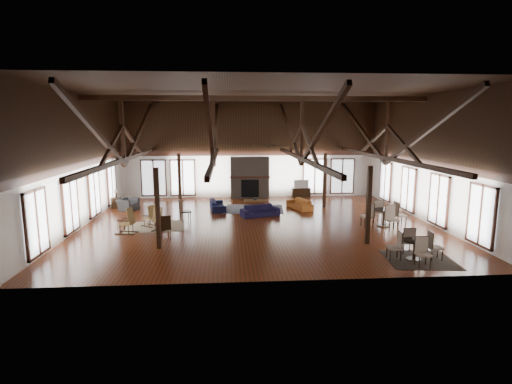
{
  "coord_description": "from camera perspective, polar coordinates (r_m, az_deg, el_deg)",
  "views": [
    {
      "loc": [
        -1.42,
        -18.18,
        4.6
      ],
      "look_at": [
        -0.02,
        1.0,
        1.33
      ],
      "focal_mm": 28.0,
      "sensor_mm": 36.0,
      "label": 1
    }
  ],
  "objects": [
    {
      "name": "rocking_chair_c",
      "position": [
        17.82,
        -17.76,
        -4.04
      ],
      "size": [
        0.96,
        0.65,
        1.13
      ],
      "rotation": [
        0.0,
        0.0,
        1.34
      ],
      "color": "olive",
      "rests_on": "floor"
    },
    {
      "name": "cafe_table_far",
      "position": [
        19.11,
        17.8,
        -3.08
      ],
      "size": [
        2.12,
        2.12,
        1.1
      ],
      "rotation": [
        0.0,
        0.0,
        0.07
      ],
      "color": "black",
      "rests_on": "floor"
    },
    {
      "name": "fireplace",
      "position": [
        25.11,
        -0.9,
        2.06
      ],
      "size": [
        2.5,
        0.69,
        2.6
      ],
      "color": "brown",
      "rests_on": "floor"
    },
    {
      "name": "vase",
      "position": [
        21.86,
        -0.11,
        -0.94
      ],
      "size": [
        0.2,
        0.2,
        0.19
      ],
      "primitive_type": "imported",
      "rotation": [
        0.0,
        0.0,
        -0.08
      ],
      "color": "#B2B2B2",
      "rests_on": "coffee_table"
    },
    {
      "name": "wall_right",
      "position": [
        20.54,
        23.21,
        4.39
      ],
      "size": [
        0.02,
        14.0,
        6.0
      ],
      "primitive_type": "cube",
      "color": "white",
      "rests_on": "floor"
    },
    {
      "name": "wall_left",
      "position": [
        19.4,
        -24.05,
        4.07
      ],
      "size": [
        0.02,
        14.0,
        6.0
      ],
      "primitive_type": "cube",
      "color": "white",
      "rests_on": "floor"
    },
    {
      "name": "cup_near",
      "position": [
        14.68,
        21.65,
        -6.26
      ],
      "size": [
        0.14,
        0.14,
        0.1
      ],
      "primitive_type": "imported",
      "rotation": [
        0.0,
        0.0,
        0.14
      ],
      "color": "#B2B2B2",
      "rests_on": "cafe_table_near"
    },
    {
      "name": "post_grid",
      "position": [
        18.49,
        0.28,
        0.06
      ],
      "size": [
        8.16,
        7.16,
        3.05
      ],
      "color": "black",
      "rests_on": "floor"
    },
    {
      "name": "sofa_navy_left",
      "position": [
        21.78,
        -5.5,
        -1.87
      ],
      "size": [
        1.94,
        0.94,
        0.54
      ],
      "primitive_type": "imported",
      "rotation": [
        0.0,
        0.0,
        1.69
      ],
      "color": "#131636",
      "rests_on": "floor"
    },
    {
      "name": "armchair",
      "position": [
        22.7,
        -17.8,
        -1.7
      ],
      "size": [
        1.26,
        1.2,
        0.64
      ],
      "primitive_type": "imported",
      "rotation": [
        0.0,
        0.0,
        1.13
      ],
      "color": "#2D2D2F",
      "rests_on": "floor"
    },
    {
      "name": "coffee_table",
      "position": [
        21.92,
        -0.11,
        -1.32
      ],
      "size": [
        1.32,
        0.73,
        0.49
      ],
      "rotation": [
        0.0,
        0.0,
        -0.07
      ],
      "color": "brown",
      "rests_on": "floor"
    },
    {
      "name": "sofa_orange",
      "position": [
        22.09,
        6.24,
        -1.73
      ],
      "size": [
        1.97,
        1.28,
        0.54
      ],
      "primitive_type": "imported",
      "rotation": [
        0.0,
        0.0,
        -1.24
      ],
      "color": "#AB5A21",
      "rests_on": "floor"
    },
    {
      "name": "sofa_navy_front",
      "position": [
        20.23,
        0.58,
        -2.69
      ],
      "size": [
        2.07,
        1.34,
        0.56
      ],
      "primitive_type": "imported",
      "rotation": [
        0.0,
        0.0,
        0.33
      ],
      "color": "#161232",
      "rests_on": "floor"
    },
    {
      "name": "wall_front",
      "position": [
        11.38,
        3.02,
        1.53
      ],
      "size": [
        16.0,
        0.02,
        6.0
      ],
      "primitive_type": "cube",
      "color": "white",
      "rests_on": "floor"
    },
    {
      "name": "television",
      "position": [
        25.64,
        6.43,
        1.16
      ],
      "size": [
        0.94,
        0.19,
        0.54
      ],
      "primitive_type": "imported",
      "rotation": [
        0.0,
        0.0,
        0.07
      ],
      "color": "#B2B2B2",
      "rests_on": "tv_console"
    },
    {
      "name": "roof_truss",
      "position": [
        18.24,
        0.29,
        7.84
      ],
      "size": [
        15.6,
        14.07,
        3.14
      ],
      "color": "black",
      "rests_on": "wall_back"
    },
    {
      "name": "cafe_table_near",
      "position": [
        14.81,
        21.73,
        -7.19
      ],
      "size": [
        1.89,
        1.89,
        0.98
      ],
      "rotation": [
        0.0,
        0.0,
        -0.07
      ],
      "color": "black",
      "rests_on": "floor"
    },
    {
      "name": "rug_navy",
      "position": [
        21.97,
        -0.32,
        -2.43
      ],
      "size": [
        3.39,
        2.68,
        0.01
      ],
      "primitive_type": "cube",
      "rotation": [
        0.0,
        0.0,
        -0.09
      ],
      "color": "#171E40",
      "rests_on": "floor"
    },
    {
      "name": "wall_back",
      "position": [
        25.27,
        -0.95,
        6.01
      ],
      "size": [
        16.0,
        0.02,
        6.0
      ],
      "primitive_type": "cube",
      "color": "white",
      "rests_on": "floor"
    },
    {
      "name": "cup_far",
      "position": [
        19.03,
        18.02,
        -2.26
      ],
      "size": [
        0.13,
        0.13,
        0.09
      ],
      "primitive_type": "imported",
      "rotation": [
        0.0,
        0.0,
        -0.25
      ],
      "color": "#B2B2B2",
      "rests_on": "cafe_table_far"
    },
    {
      "name": "ceiling",
      "position": [
        18.29,
        0.3,
        14.03
      ],
      "size": [
        16.0,
        14.0,
        0.02
      ],
      "primitive_type": "cube",
      "color": "black",
      "rests_on": "wall_back"
    },
    {
      "name": "rug_dark",
      "position": [
        15.02,
        22.3,
        -8.92
      ],
      "size": [
        2.44,
        2.26,
        0.01
      ],
      "primitive_type": "cube",
      "rotation": [
        0.0,
        0.0,
        -0.1
      ],
      "color": "black",
      "rests_on": "floor"
    },
    {
      "name": "side_table_lamp",
      "position": [
        23.51,
        -19.35,
        -1.13
      ],
      "size": [
        0.44,
        0.44,
        1.13
      ],
      "color": "black",
      "rests_on": "floor"
    },
    {
      "name": "ceiling_fan",
      "position": [
        17.31,
        2.21,
        6.76
      ],
      "size": [
        1.6,
        1.6,
        0.75
      ],
      "color": "black",
      "rests_on": "roof_truss"
    },
    {
      "name": "side_chair_b",
      "position": [
        16.43,
        -12.87,
        -4.72
      ],
      "size": [
        0.56,
        0.56,
        1.03
      ],
      "rotation": [
        0.0,
        0.0,
        0.37
      ],
      "color": "black",
      "rests_on": "floor"
    },
    {
      "name": "tv_console",
      "position": [
        25.74,
        6.46,
        -0.07
      ],
      "size": [
        1.15,
        0.43,
        0.58
      ],
      "primitive_type": "cube",
      "color": "black",
      "rests_on": "floor"
    },
    {
      "name": "rocking_chair_a",
      "position": [
        18.76,
        -14.77,
        -3.41
      ],
      "size": [
        0.86,
        0.8,
        1.0
      ],
      "rotation": [
        0.0,
        0.0,
        0.9
      ],
      "color": "olive",
      "rests_on": "floor"
    },
    {
      "name": "rug_tan",
      "position": [
        18.83,
        -14.23,
        -4.79
      ],
      "size": [
        2.77,
        2.28,
        0.01
      ],
      "primitive_type": "cube",
      "rotation": [
        0.0,
        0.0,
        0.1
      ],
      "color": "tan",
      "rests_on": "floor"
    },
    {
      "name": "floor",
      "position": [
        18.81,
        0.28,
        -4.52
      ],
      "size": [
        16.0,
        16.0,
        0.0
      ],
      "primitive_type": "plane",
      "color": "maroon",
      "rests_on": "ground"
    },
    {
      "name": "side_chair_a",
      "position": [
        19.35,
        -10.34,
        -2.39
      ],
      "size": [
        0.58,
        0.58,
        1.07
      ],
      "rotation": [
        0.0,
        0.0,
        -1.22
      ],
      "color": "black",
      "rests_on": "floor"
    },
    {
      "name": "rocking_chair_b",
      "position": [
        17.93,
        -13.63,
        -3.83
      ],
      "size": [
        0.81,
        0.95,
        1.08
      ],
      "rotation": [
        0.0,
        0.0,
        -0.54
      ],
      "color": "olive",
      "rests_on": "floor"
    }
  ]
}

